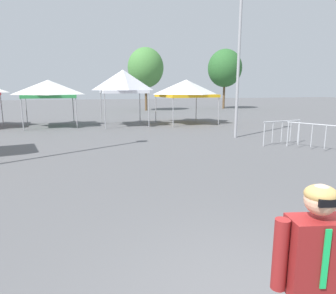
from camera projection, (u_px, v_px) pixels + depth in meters
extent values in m
cylinder|color=#9E9EA3|center=(2.00, 108.00, 20.78)|extent=(0.06, 0.06, 2.22)
cylinder|color=#9E9EA3|center=(22.00, 113.00, 17.54)|extent=(0.06, 0.06, 2.08)
cylinder|color=#9E9EA3|center=(76.00, 112.00, 18.61)|extent=(0.06, 0.06, 2.08)
cylinder|color=#9E9EA3|center=(26.00, 110.00, 20.36)|extent=(0.06, 0.06, 2.08)
cylinder|color=#9E9EA3|center=(73.00, 109.00, 21.43)|extent=(0.06, 0.06, 2.08)
pyramid|color=white|center=(48.00, 87.00, 19.19)|extent=(3.42, 3.42, 0.93)
cube|color=green|center=(49.00, 96.00, 19.30)|extent=(3.39, 3.39, 0.20)
cylinder|color=#9E9EA3|center=(105.00, 110.00, 18.24)|extent=(0.06, 0.06, 2.36)
cylinder|color=#9E9EA3|center=(149.00, 109.00, 19.05)|extent=(0.06, 0.06, 2.36)
cylinder|color=#9E9EA3|center=(101.00, 107.00, 20.84)|extent=(0.06, 0.06, 2.36)
cylinder|color=#9E9EA3|center=(140.00, 107.00, 21.64)|extent=(0.06, 0.06, 2.36)
pyramid|color=white|center=(123.00, 80.00, 19.59)|extent=(2.91, 2.91, 1.31)
cube|color=white|center=(123.00, 92.00, 19.73)|extent=(2.88, 2.88, 0.20)
cylinder|color=#9E9EA3|center=(173.00, 111.00, 19.13)|extent=(0.06, 0.06, 2.07)
cylinder|color=#9E9EA3|center=(219.00, 110.00, 20.36)|extent=(0.06, 0.06, 2.07)
cylinder|color=#9E9EA3|center=(156.00, 108.00, 22.21)|extent=(0.06, 0.06, 2.07)
cylinder|color=#9E9EA3|center=(196.00, 107.00, 23.44)|extent=(0.06, 0.06, 2.07)
pyramid|color=white|center=(186.00, 87.00, 20.99)|extent=(3.81, 3.81, 1.01)
cube|color=yellow|center=(186.00, 96.00, 21.11)|extent=(3.77, 3.77, 0.20)
cube|color=maroon|center=(315.00, 256.00, 2.24)|extent=(0.46, 0.33, 0.60)
cylinder|color=maroon|center=(280.00, 255.00, 2.22)|extent=(0.11, 0.11, 0.56)
sphere|color=#D8A884|center=(321.00, 200.00, 2.15)|extent=(0.23, 0.23, 0.23)
ellipsoid|color=tan|center=(321.00, 194.00, 2.15)|extent=(0.23, 0.23, 0.14)
cube|color=black|center=(330.00, 203.00, 2.05)|extent=(0.15, 0.06, 0.06)
cube|color=#19BF59|center=(326.00, 259.00, 2.10)|extent=(0.05, 0.02, 0.46)
cylinder|color=#9E9EA3|center=(239.00, 62.00, 14.55)|extent=(0.14, 0.14, 7.44)
cylinder|color=brown|center=(224.00, 95.00, 37.11)|extent=(0.28, 0.28, 3.27)
ellipsoid|color=#2D662D|center=(225.00, 68.00, 36.47)|extent=(4.15, 4.15, 4.57)
cylinder|color=brown|center=(146.00, 97.00, 33.84)|extent=(0.28, 0.28, 3.16)
ellipsoid|color=#47843D|center=(146.00, 68.00, 33.23)|extent=(4.00, 4.00, 4.40)
cylinder|color=#B7BABF|center=(313.00, 124.00, 12.01)|extent=(0.96, 1.91, 0.05)
cylinder|color=#B7BABF|center=(288.00, 134.00, 12.82)|extent=(0.04, 0.04, 1.05)
cylinder|color=#B7BABF|center=(325.00, 137.00, 11.72)|extent=(0.04, 0.04, 0.92)
cylinder|color=#B7BABF|center=(312.00, 136.00, 12.10)|extent=(0.04, 0.04, 0.92)
cylinder|color=#B7BABF|center=(299.00, 134.00, 12.47)|extent=(0.04, 0.04, 0.92)
cylinder|color=#B7BABF|center=(283.00, 121.00, 13.11)|extent=(2.09, 0.29, 0.05)
cylinder|color=#B7BABF|center=(298.00, 132.00, 13.61)|extent=(0.04, 0.04, 1.05)
cylinder|color=#B7BABF|center=(264.00, 134.00, 12.81)|extent=(0.04, 0.04, 1.05)
cylinder|color=#B7BABF|center=(291.00, 131.00, 13.41)|extent=(0.04, 0.04, 0.92)
cylinder|color=#B7BABF|center=(282.00, 132.00, 13.20)|extent=(0.04, 0.04, 0.92)
cylinder|color=#B7BABF|center=(273.00, 132.00, 12.99)|extent=(0.04, 0.04, 0.92)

